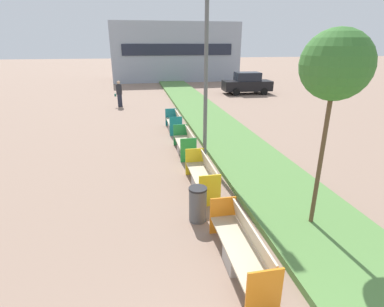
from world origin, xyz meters
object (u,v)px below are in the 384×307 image
object	(u,v)px
bench_orange_frame	(241,251)
street_lamp_post	(206,36)
litter_bin	(198,204)
sapling_tree_near	(336,66)
bench_teal_frame	(174,123)
pedestrian_walking	(119,93)
bench_green_frame	(185,144)
parked_car_distant	(247,83)
bench_yellow_frame	(202,177)

from	to	relation	value
bench_orange_frame	street_lamp_post	xyz separation A→B (m)	(0.61, 5.90, 4.14)
litter_bin	sapling_tree_near	world-z (taller)	sapling_tree_near
bench_teal_frame	sapling_tree_near	world-z (taller)	sapling_tree_near
pedestrian_walking	bench_green_frame	bearing A→B (deg)	-73.75
bench_teal_frame	street_lamp_post	world-z (taller)	street_lamp_post
bench_teal_frame	parked_car_distant	world-z (taller)	parked_car_distant
bench_orange_frame	pedestrian_walking	world-z (taller)	pedestrian_walking
bench_orange_frame	parked_car_distant	size ratio (longest dim) A/B	0.57
bench_orange_frame	bench_teal_frame	world-z (taller)	same
bench_teal_frame	pedestrian_walking	distance (m)	7.44
bench_yellow_frame	parked_car_distant	distance (m)	18.94
bench_yellow_frame	bench_green_frame	distance (m)	3.29
litter_bin	street_lamp_post	size ratio (longest dim) A/B	0.11
bench_orange_frame	street_lamp_post	size ratio (longest dim) A/B	0.29
bench_teal_frame	parked_car_distant	size ratio (longest dim) A/B	0.47
bench_green_frame	pedestrian_walking	size ratio (longest dim) A/B	1.16
sapling_tree_near	bench_teal_frame	bearing A→B (deg)	103.09
bench_yellow_frame	pedestrian_walking	world-z (taller)	pedestrian_walking
bench_green_frame	bench_teal_frame	distance (m)	3.45
parked_car_distant	bench_teal_frame	bearing A→B (deg)	-123.82
bench_green_frame	sapling_tree_near	world-z (taller)	sapling_tree_near
bench_green_frame	litter_bin	size ratio (longest dim) A/B	2.27
bench_yellow_frame	parked_car_distant	size ratio (longest dim) A/B	0.52
bench_teal_frame	street_lamp_post	xyz separation A→B (m)	(0.61, -4.39, 4.15)
street_lamp_post	pedestrian_walking	distance (m)	12.29
bench_yellow_frame	bench_green_frame	bearing A→B (deg)	90.03
litter_bin	sapling_tree_near	size ratio (longest dim) A/B	0.20
bench_orange_frame	bench_teal_frame	size ratio (longest dim) A/B	1.22
bench_orange_frame	pedestrian_walking	bearing A→B (deg)	99.93
bench_green_frame	bench_orange_frame	bearing A→B (deg)	-89.97
bench_yellow_frame	bench_teal_frame	distance (m)	6.74
bench_yellow_frame	sapling_tree_near	distance (m)	4.84
street_lamp_post	parked_car_distant	world-z (taller)	street_lamp_post
bench_green_frame	street_lamp_post	xyz separation A→B (m)	(0.61, -0.95, 4.15)
bench_teal_frame	sapling_tree_near	bearing A→B (deg)	-76.91
bench_orange_frame	bench_green_frame	distance (m)	6.85
street_lamp_post	pedestrian_walking	size ratio (longest dim) A/B	4.57
bench_green_frame	sapling_tree_near	xyz separation A→B (m)	(2.16, -5.86, 3.49)
bench_orange_frame	parked_car_distant	distance (m)	22.22
bench_orange_frame	litter_bin	distance (m)	1.90
bench_yellow_frame	parked_car_distant	bearing A→B (deg)	65.47
bench_orange_frame	sapling_tree_near	distance (m)	4.21
litter_bin	parked_car_distant	world-z (taller)	parked_car_distant
bench_orange_frame	bench_green_frame	world-z (taller)	same
bench_teal_frame	sapling_tree_near	distance (m)	10.17
street_lamp_post	parked_car_distant	bearing A→B (deg)	64.03
bench_yellow_frame	sapling_tree_near	xyz separation A→B (m)	(2.16, -2.57, 3.48)
bench_teal_frame	litter_bin	distance (m)	8.48
bench_yellow_frame	litter_bin	bearing A→B (deg)	-106.47
litter_bin	bench_teal_frame	bearing A→B (deg)	86.57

